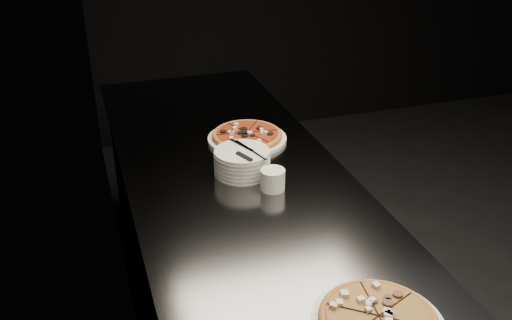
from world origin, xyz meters
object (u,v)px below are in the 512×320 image
object	(u,v)px
counter	(251,308)
pizza_tomato	(247,136)
ramekin	(273,179)
cutlery	(245,151)
plate_stack	(242,162)

from	to	relation	value
counter	pizza_tomato	xyz separation A→B (m)	(0.11, 0.40, 0.48)
ramekin	cutlery	bearing A→B (deg)	113.59
cutlery	ramekin	bearing A→B (deg)	-88.29
pizza_tomato	ramekin	distance (m)	0.38
counter	plate_stack	bearing A→B (deg)	82.48
counter	ramekin	distance (m)	0.50
pizza_tomato	ramekin	world-z (taller)	ramekin
counter	ramekin	world-z (taller)	ramekin
counter	cutlery	bearing A→B (deg)	78.89
plate_stack	ramekin	world-z (taller)	plate_stack
plate_stack	ramekin	distance (m)	0.15
pizza_tomato	plate_stack	size ratio (longest dim) A/B	1.60
plate_stack	ramekin	size ratio (longest dim) A/B	2.36
plate_stack	cutlery	world-z (taller)	cutlery
cutlery	counter	bearing A→B (deg)	-122.98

